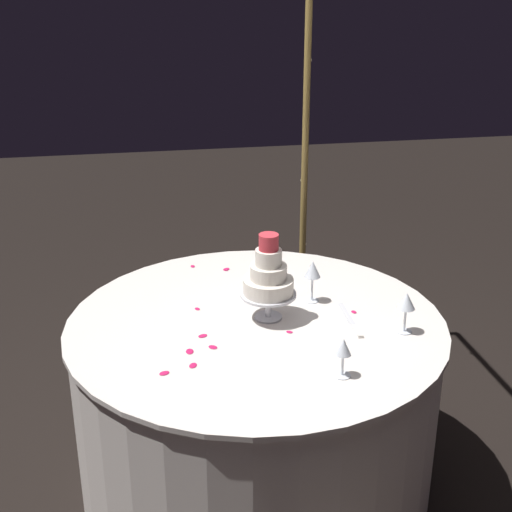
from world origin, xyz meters
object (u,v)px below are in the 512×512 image
Objects in this scene: tiered_cake at (268,278)px; wine_glass_1 at (343,349)px; wine_glass_0 at (406,303)px; cake_knife at (351,322)px; decorative_arch at (383,159)px; main_table at (256,403)px; wine_glass_2 at (313,271)px.

tiered_cake is 0.50m from wine_glass_1.
wine_glass_0 is at bearing 128.54° from wine_glass_1.
tiered_cake is at bearing -113.26° from wine_glass_0.
cake_knife is (-0.37, 0.15, -0.10)m from wine_glass_1.
decorative_arch is 1.12m from main_table.
decorative_arch is 0.55m from wine_glass_2.
wine_glass_0 is 0.41m from wine_glass_1.
tiered_cake reaches higher than wine_glass_1.
wine_glass_2 is (-0.13, -0.22, -0.49)m from decorative_arch.
decorative_arch is 16.55× the size of wine_glass_1.
wine_glass_0 is (0.21, 0.49, -0.05)m from tiered_cake.
wine_glass_2 is at bearing 175.43° from wine_glass_1.
wine_glass_2 is (-0.33, -0.28, 0.01)m from wine_glass_0.
decorative_arch reaches higher than tiered_cake.
wine_glass_2 is at bearing -139.57° from wine_glass_0.
wine_glass_0 is 0.90× the size of wine_glass_2.
wine_glass_0 is (0.19, 0.54, 0.51)m from main_table.
decorative_arch is at bearing 126.13° from cake_knife.
wine_glass_1 is at bearing 19.12° from tiered_cake.
wine_glass_2 reaches higher than wine_glass_1.
wine_glass_2 is (-0.12, 0.21, -0.04)m from tiered_cake.
decorative_arch is at bearing -163.29° from wine_glass_0.
cake_knife is at bearing 72.08° from tiered_cake.
main_table is 8.26× the size of wine_glass_2.
wine_glass_2 is at bearing -121.03° from decorative_arch.
main_table is 9.13× the size of wine_glass_0.
decorative_arch is at bearing 90.15° from main_table.
main_table is 0.54m from cake_knife.
wine_glass_2 is 0.27m from cake_knife.
cake_knife is at bearing 76.95° from main_table.
cake_knife reaches higher than main_table.
wine_glass_0 is at bearing 16.71° from decorative_arch.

